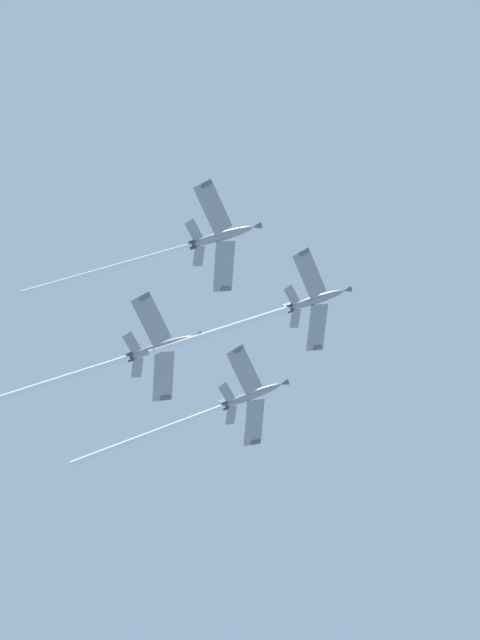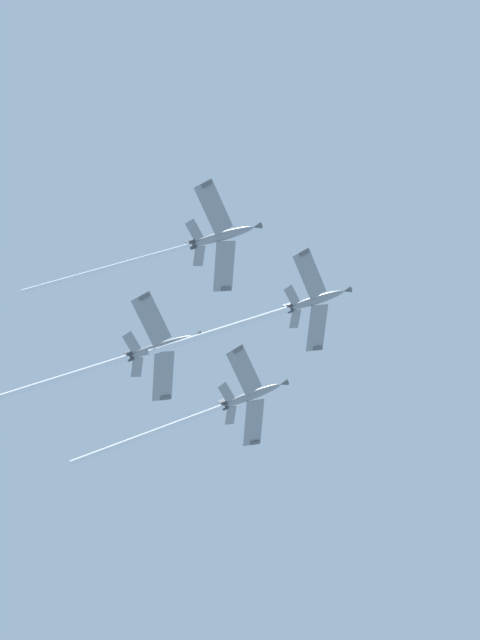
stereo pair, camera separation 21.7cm
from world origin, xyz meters
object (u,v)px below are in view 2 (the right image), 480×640
at_px(jet_right_wing, 197,243).
at_px(jet_slot, 110,363).
at_px(jet_lead, 279,312).
at_px(jet_left_wing, 221,407).

height_order(jet_right_wing, jet_slot, jet_right_wing).
relative_size(jet_lead, jet_left_wing, 0.97).
relative_size(jet_lead, jet_right_wing, 0.96).
bearing_deg(jet_lead, jet_slot, 131.37).
relative_size(jet_right_wing, jet_slot, 0.88).
relative_size(jet_left_wing, jet_right_wing, 0.98).
relative_size(jet_left_wing, jet_slot, 0.87).
distance_m(jet_right_wing, jet_slot, 24.97).
bearing_deg(jet_right_wing, jet_left_wing, 42.41).
distance_m(jet_left_wing, jet_slot, 23.04).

